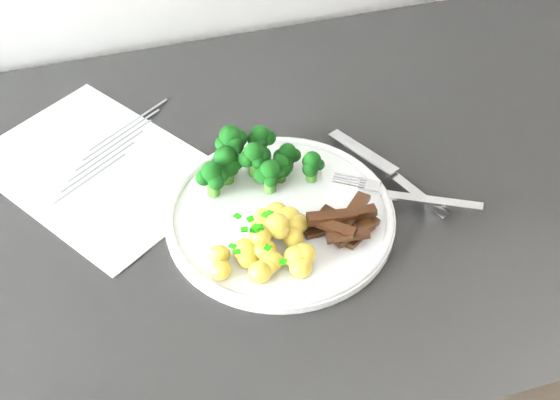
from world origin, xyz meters
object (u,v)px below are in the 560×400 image
at_px(recipe_paper, 98,168).
at_px(potatoes, 272,242).
at_px(broccoli, 252,159).
at_px(beef_strips, 345,223).
at_px(plate, 280,215).
at_px(fork, 410,195).
at_px(knife, 401,183).

xyz_separation_m(recipe_paper, potatoes, (0.16, -0.18, 0.02)).
distance_m(recipe_paper, broccoli, 0.18).
distance_m(potatoes, beef_strips, 0.08).
xyz_separation_m(plate, potatoes, (-0.02, -0.05, 0.01)).
height_order(recipe_paper, fork, fork).
relative_size(recipe_paper, plate, 1.34).
bearing_deg(fork, recipe_paper, 153.92).
xyz_separation_m(broccoli, beef_strips, (0.07, -0.10, -0.02)).
height_order(beef_strips, fork, beef_strips).
bearing_deg(knife, broccoli, 161.11).
bearing_deg(potatoes, fork, 8.82).
bearing_deg(potatoes, broccoli, 85.31).
bearing_deg(plate, fork, -8.59).
bearing_deg(recipe_paper, beef_strips, -36.51).
xyz_separation_m(recipe_paper, plate, (0.18, -0.14, 0.01)).
xyz_separation_m(recipe_paper, beef_strips, (0.24, -0.18, 0.02)).
distance_m(broccoli, knife, 0.17).
xyz_separation_m(broccoli, fork, (0.15, -0.08, -0.02)).
height_order(plate, fork, fork).
xyz_separation_m(potatoes, knife, (0.17, 0.05, -0.01)).
xyz_separation_m(plate, beef_strips, (0.06, -0.04, 0.01)).
bearing_deg(plate, broccoli, 102.82).
xyz_separation_m(recipe_paper, fork, (0.32, -0.16, 0.02)).
relative_size(fork, knife, 0.86).
distance_m(potatoes, fork, 0.16).
distance_m(recipe_paper, fork, 0.36).
bearing_deg(recipe_paper, broccoli, -24.21).
bearing_deg(beef_strips, recipe_paper, 143.49).
bearing_deg(broccoli, beef_strips, -54.49).
bearing_deg(plate, knife, 2.83).
bearing_deg(beef_strips, knife, 29.57).
bearing_deg(broccoli, plate, -77.18).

